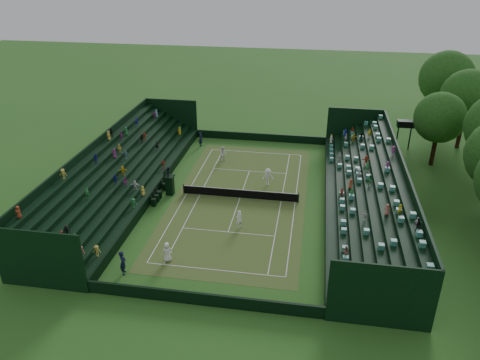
{
  "coord_description": "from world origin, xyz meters",
  "views": [
    {
      "loc": [
        6.74,
        -40.51,
        22.16
      ],
      "look_at": [
        0.0,
        0.0,
        2.0
      ],
      "focal_mm": 35.0,
      "sensor_mm": 36.0,
      "label": 1
    }
  ],
  "objects_px": {
    "player_near_east": "(239,219)",
    "player_near_west": "(167,252)",
    "player_far_west": "(223,154)",
    "tennis_net": "(240,193)",
    "umpire_chair": "(169,183)",
    "player_far_east": "(268,177)"
  },
  "relations": [
    {
      "from": "tennis_net",
      "to": "umpire_chair",
      "type": "bearing_deg",
      "value": -177.34
    },
    {
      "from": "tennis_net",
      "to": "player_near_west",
      "type": "height_order",
      "value": "player_near_west"
    },
    {
      "from": "tennis_net",
      "to": "player_far_east",
      "type": "xyz_separation_m",
      "value": [
        2.39,
        3.39,
        0.4
      ]
    },
    {
      "from": "umpire_chair",
      "to": "player_far_east",
      "type": "relative_size",
      "value": 1.62
    },
    {
      "from": "player_far_east",
      "to": "tennis_net",
      "type": "bearing_deg",
      "value": -144.68
    },
    {
      "from": "player_near_east",
      "to": "player_far_west",
      "type": "height_order",
      "value": "player_far_west"
    },
    {
      "from": "player_far_east",
      "to": "player_far_west",
      "type": "bearing_deg",
      "value": 118.37
    },
    {
      "from": "player_near_east",
      "to": "player_near_west",
      "type": "bearing_deg",
      "value": 6.04
    },
    {
      "from": "tennis_net",
      "to": "player_near_east",
      "type": "bearing_deg",
      "value": -81.43
    },
    {
      "from": "umpire_chair",
      "to": "player_far_west",
      "type": "height_order",
      "value": "umpire_chair"
    },
    {
      "from": "umpire_chair",
      "to": "player_far_west",
      "type": "relative_size",
      "value": 1.68
    },
    {
      "from": "tennis_net",
      "to": "player_far_west",
      "type": "height_order",
      "value": "player_far_west"
    },
    {
      "from": "player_far_west",
      "to": "umpire_chair",
      "type": "bearing_deg",
      "value": -136.31
    },
    {
      "from": "player_far_east",
      "to": "player_near_east",
      "type": "bearing_deg",
      "value": -119.39
    },
    {
      "from": "umpire_chair",
      "to": "tennis_net",
      "type": "bearing_deg",
      "value": 2.66
    },
    {
      "from": "player_near_west",
      "to": "tennis_net",
      "type": "bearing_deg",
      "value": -132.32
    },
    {
      "from": "player_far_west",
      "to": "player_near_east",
      "type": "bearing_deg",
      "value": -97.25
    },
    {
      "from": "umpire_chair",
      "to": "player_far_east",
      "type": "xyz_separation_m",
      "value": [
        9.52,
        3.72,
        -0.36
      ]
    },
    {
      "from": "tennis_net",
      "to": "player_near_east",
      "type": "xyz_separation_m",
      "value": [
        0.83,
        -5.53,
        0.36
      ]
    },
    {
      "from": "umpire_chair",
      "to": "player_near_east",
      "type": "relative_size",
      "value": 1.71
    },
    {
      "from": "tennis_net",
      "to": "player_near_west",
      "type": "relative_size",
      "value": 6.96
    },
    {
      "from": "player_far_east",
      "to": "player_near_west",
      "type": "bearing_deg",
      "value": -132.73
    }
  ]
}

